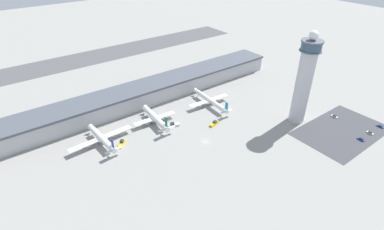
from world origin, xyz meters
TOP-DOWN VIEW (x-y plane):
  - ground_plane at (0.00, 0.00)m, footprint 1000.00×1000.00m
  - terminal_building at (0.00, 70.00)m, footprint 233.35×25.00m
  - runway_strip at (0.00, 189.98)m, footprint 350.02×44.00m
  - control_tower at (68.19, -18.24)m, footprint 13.81×13.81m
  - parking_lot_surface at (81.02, -45.50)m, footprint 64.00×40.00m
  - airplane_gate_alpha at (-53.46, 37.49)m, footprint 41.61×34.43m
  - airplane_gate_bravo at (-14.24, 37.81)m, footprint 30.85×35.27m
  - airplane_gate_charlie at (32.33, 34.65)m, footprint 34.71×42.40m
  - service_truck_catering at (17.55, 11.86)m, footprint 8.45×4.33m
  - service_truck_fuel at (-6.47, 27.10)m, footprint 8.72×4.90m
  - service_truck_baggage at (-44.11, 29.09)m, footprint 7.17×6.90m
  - car_white_wagon at (93.64, -32.71)m, footprint 2.04×4.73m
  - car_silver_sedan at (93.36, -58.44)m, footprint 1.86×4.37m
  - car_blue_compact at (106.96, -58.68)m, footprint 1.84×4.62m
  - car_navy_sedan at (81.51, -58.52)m, footprint 2.00×4.63m

SIDE VIEW (x-z plane):
  - ground_plane at x=0.00m, z-range 0.00..0.00m
  - runway_strip at x=0.00m, z-range 0.00..0.01m
  - parking_lot_surface at x=81.02m, z-range 0.00..0.01m
  - car_blue_compact at x=106.96m, z-range -0.16..1.24m
  - car_silver_sedan at x=93.36m, z-range -0.16..1.29m
  - car_white_wagon at x=93.64m, z-range -0.17..1.38m
  - car_navy_sedan at x=81.51m, z-range -0.17..1.39m
  - service_truck_catering at x=17.55m, z-range -0.39..2.11m
  - service_truck_fuel at x=-6.47m, z-range -0.45..2.52m
  - service_truck_baggage at x=-44.11m, z-range -0.46..2.59m
  - airplane_gate_bravo at x=-14.24m, z-range -2.48..10.75m
  - airplane_gate_alpha at x=-53.46m, z-range -1.92..10.38m
  - airplane_gate_charlie at x=32.33m, z-range -1.57..10.22m
  - terminal_building at x=0.00m, z-range 0.10..14.19m
  - control_tower at x=68.19m, z-range -0.50..63.27m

